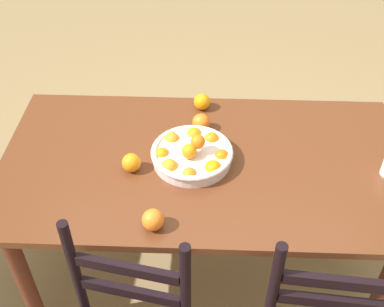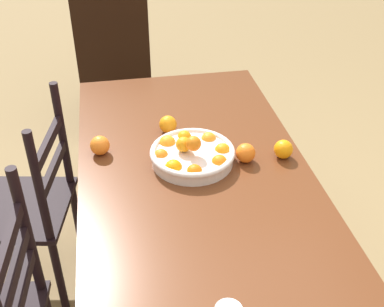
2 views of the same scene
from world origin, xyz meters
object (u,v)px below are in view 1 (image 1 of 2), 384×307
object	(u,v)px
dining_table	(204,178)
orange_loose_2	(131,163)
orange_loose_1	(201,122)
fruit_bowl	(192,154)
orange_loose_0	(202,102)
orange_loose_3	(153,220)

from	to	relation	value
dining_table	orange_loose_2	bearing A→B (deg)	12.45
orange_loose_1	fruit_bowl	bearing A→B (deg)	81.41
orange_loose_1	orange_loose_0	bearing A→B (deg)	-90.07
dining_table	orange_loose_1	world-z (taller)	orange_loose_1
dining_table	orange_loose_0	bearing A→B (deg)	-86.98
dining_table	orange_loose_2	xyz separation A→B (m)	(0.29, 0.06, 0.14)
orange_loose_2	fruit_bowl	bearing A→B (deg)	-165.71
dining_table	fruit_bowl	distance (m)	0.14
dining_table	fruit_bowl	bearing A→B (deg)	3.52
dining_table	orange_loose_3	world-z (taller)	orange_loose_3
fruit_bowl	orange_loose_3	world-z (taller)	fruit_bowl
orange_loose_0	orange_loose_2	distance (m)	0.50
orange_loose_0	orange_loose_1	xyz separation A→B (m)	(0.00, 0.16, 0.00)
orange_loose_1	orange_loose_3	xyz separation A→B (m)	(0.15, 0.56, 0.00)
fruit_bowl	orange_loose_3	distance (m)	0.37
orange_loose_1	orange_loose_3	distance (m)	0.58
fruit_bowl	orange_loose_0	world-z (taller)	fruit_bowl
fruit_bowl	orange_loose_0	bearing A→B (deg)	-95.00
dining_table	orange_loose_1	distance (m)	0.25
dining_table	orange_loose_3	distance (m)	0.42
fruit_bowl	orange_loose_2	xyz separation A→B (m)	(0.24, 0.06, 0.00)
fruit_bowl	orange_loose_3	bearing A→B (deg)	70.76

